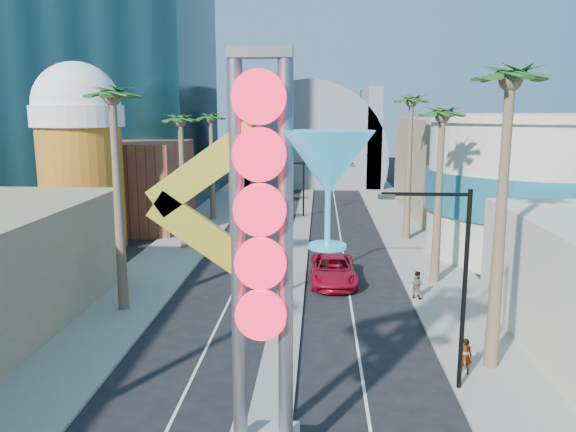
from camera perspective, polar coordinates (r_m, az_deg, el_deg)
The scene contains 21 objects.
sidewalk_west at distance 50.20m, azimuth -9.65°, elevation -1.85°, with size 5.00×100.00×0.15m, color gray.
sidewalk_east at distance 49.56m, azimuth 12.30°, elevation -2.10°, with size 5.00×100.00×0.15m, color gray.
median at distance 51.90m, azimuth 1.37°, elevation -1.28°, with size 1.60×84.00×0.15m, color gray.
brick_filler_west at distance 54.17m, azimuth -15.80°, elevation 3.03°, with size 10.00×10.00×8.00m, color brown.
filler_east at distance 62.68m, azimuth 16.55°, elevation 4.91°, with size 10.00×20.00×10.00m, color #8F795C.
beer_mug at distance 46.74m, azimuth -20.40°, elevation 6.35°, with size 7.00×7.00×14.50m.
turquoise_building at distance 46.09m, azimuth 24.04°, elevation 2.79°, with size 16.60×16.60×10.60m.
canopy at distance 85.01m, azimuth 2.17°, elevation 6.28°, with size 22.00×16.00×22.00m.
neon_sign at distance 16.12m, azimuth 0.16°, elevation -2.00°, with size 6.53×2.60×12.55m.
streetlight_0 at distance 33.30m, azimuth 1.30°, elevation 0.37°, with size 3.79×0.25×8.00m.
streetlight_1 at distance 57.10m, azimuth 1.05°, elevation 4.70°, with size 3.79×0.25×8.00m.
streetlight_2 at distance 22.18m, azimuth 16.40°, elevation -5.49°, with size 3.45×0.25×8.00m.
palm_1 at distance 30.66m, azimuth -17.37°, elevation 10.18°, with size 2.40×2.40×12.70m.
palm_2 at distance 44.08m, azimuth -10.85°, elevation 8.73°, with size 2.40×2.40×11.20m.
palm_3 at distance 55.79m, azimuth -7.84°, elevation 9.20°, with size 2.40×2.40×11.20m.
palm_5 at distance 23.90m, azimuth 21.56°, elevation 10.97°, with size 2.40×2.40×13.20m.
palm_6 at distance 35.52m, azimuth 15.38°, elevation 8.84°, with size 2.40×2.40×11.70m.
palm_7 at distance 47.31m, azimuth 12.41°, elevation 10.43°, with size 2.40×2.40×12.70m.
red_pickup at distance 35.93m, azimuth 4.60°, elevation -5.49°, with size 2.82×6.13×1.70m, color #AA0D25.
pedestrian_a at distance 24.86m, azimuth 17.54°, elevation -13.39°, with size 0.56×0.36×1.53m, color gray.
pedestrian_b at distance 33.41m, azimuth 12.92°, elevation -6.80°, with size 0.78×0.61×1.61m, color gray.
Camera 1 is at (1.68, -12.74, 10.85)m, focal length 35.00 mm.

